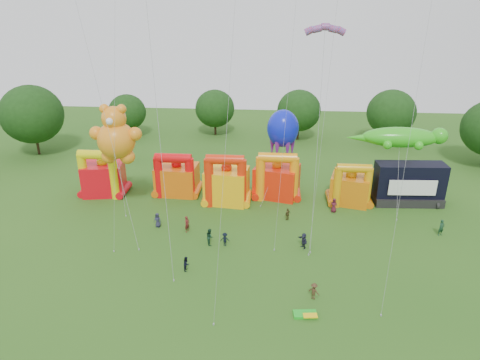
# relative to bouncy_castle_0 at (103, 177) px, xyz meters

# --- Properties ---
(ground) EXTENTS (160.00, 160.00, 0.00)m
(ground) POSITION_rel_bouncy_castle_0_xyz_m (19.85, -27.99, -2.58)
(ground) COLOR #265517
(ground) RESTS_ON ground
(tree_ring) EXTENTS (124.09, 126.20, 12.07)m
(tree_ring) POSITION_rel_bouncy_castle_0_xyz_m (18.66, -27.37, 3.68)
(tree_ring) COLOR #352314
(tree_ring) RESTS_ON ground
(bouncy_castle_0) EXTENTS (6.00, 5.14, 6.81)m
(bouncy_castle_0) POSITION_rel_bouncy_castle_0_xyz_m (0.00, 0.00, 0.00)
(bouncy_castle_0) COLOR red
(bouncy_castle_0) RESTS_ON ground
(bouncy_castle_1) EXTENTS (5.70, 4.68, 6.30)m
(bouncy_castle_1) POSITION_rel_bouncy_castle_0_xyz_m (10.06, 0.93, -0.19)
(bouncy_castle_1) COLOR #E2600C
(bouncy_castle_1) RESTS_ON ground
(bouncy_castle_2) EXTENTS (5.86, 4.91, 7.11)m
(bouncy_castle_2) POSITION_rel_bouncy_castle_0_xyz_m (17.22, -1.33, 0.11)
(bouncy_castle_2) COLOR #FFB10D
(bouncy_castle_2) RESTS_ON ground
(bouncy_castle_3) EXTENTS (6.57, 5.76, 6.72)m
(bouncy_castle_3) POSITION_rel_bouncy_castle_0_xyz_m (23.82, 1.12, -0.04)
(bouncy_castle_3) COLOR red
(bouncy_castle_3) RESTS_ON ground
(bouncy_castle_4) EXTENTS (5.62, 4.91, 5.97)m
(bouncy_castle_4) POSITION_rel_bouncy_castle_0_xyz_m (33.45, -0.36, -0.30)
(bouncy_castle_4) COLOR #CF6B0B
(bouncy_castle_4) RESTS_ON ground
(stage_trailer) EXTENTS (8.96, 3.76, 5.55)m
(stage_trailer) POSITION_rel_bouncy_castle_0_xyz_m (41.07, 0.43, 0.10)
(stage_trailer) COLOR black
(stage_trailer) RESTS_ON ground
(teddy_bear_kite) EXTENTS (6.30, 4.47, 14.01)m
(teddy_bear_kite) POSITION_rel_bouncy_castle_0_xyz_m (4.62, -5.40, 7.13)
(teddy_bear_kite) COLOR orange
(teddy_bear_kite) RESTS_ON ground
(gecko_kite) EXTENTS (12.34, 6.82, 10.59)m
(gecko_kite) POSITION_rel_bouncy_castle_0_xyz_m (38.91, -0.59, 5.55)
(gecko_kite) COLOR green
(gecko_kite) RESTS_ON ground
(octopus_kite) EXTENTS (4.83, 7.39, 11.78)m
(octopus_kite) POSITION_rel_bouncy_castle_0_xyz_m (23.79, 1.57, 3.49)
(octopus_kite) COLOR #0D1ACE
(octopus_kite) RESTS_ON ground
(parafoil_kites) EXTENTS (29.39, 12.55, 28.25)m
(parafoil_kites) POSITION_rel_bouncy_castle_0_xyz_m (8.98, -12.10, 10.76)
(parafoil_kites) COLOR red
(parafoil_kites) RESTS_ON ground
(diamond_kites) EXTENTS (28.87, 18.55, 40.91)m
(diamond_kites) POSITION_rel_bouncy_castle_0_xyz_m (22.36, -14.25, 14.59)
(diamond_kites) COLOR red
(diamond_kites) RESTS_ON ground
(folded_kite_bundle) EXTENTS (2.09, 1.26, 0.31)m
(folded_kite_bundle) POSITION_rel_bouncy_castle_0_xyz_m (26.38, -23.09, -2.44)
(folded_kite_bundle) COLOR green
(folded_kite_bundle) RESTS_ON ground
(spectator_0) EXTENTS (0.97, 0.73, 1.79)m
(spectator_0) POSITION_rel_bouncy_castle_0_xyz_m (9.81, -8.76, -1.68)
(spectator_0) COLOR #23243B
(spectator_0) RESTS_ON ground
(spectator_1) EXTENTS (0.74, 0.85, 1.96)m
(spectator_1) POSITION_rel_bouncy_castle_0_xyz_m (13.52, -9.59, -1.60)
(spectator_1) COLOR #591B19
(spectator_1) RESTS_ON ground
(spectator_2) EXTENTS (0.99, 1.12, 1.92)m
(spectator_2) POSITION_rel_bouncy_castle_0_xyz_m (16.56, -12.19, -1.62)
(spectator_2) COLOR #153623
(spectator_2) RESTS_ON ground
(spectator_3) EXTENTS (1.05, 0.64, 1.58)m
(spectator_3) POSITION_rel_bouncy_castle_0_xyz_m (18.23, -12.34, -1.79)
(spectator_3) COLOR black
(spectator_3) RESTS_ON ground
(spectator_4) EXTENTS (0.92, 0.91, 1.56)m
(spectator_4) POSITION_rel_bouncy_castle_0_xyz_m (25.21, -5.75, -1.80)
(spectator_4) COLOR #483E1C
(spectator_4) RESTS_ON ground
(spectator_5) EXTENTS (1.21, 1.71, 1.78)m
(spectator_5) POSITION_rel_bouncy_castle_0_xyz_m (26.78, -12.10, -1.69)
(spectator_5) COLOR #212337
(spectator_5) RESTS_ON ground
(spectator_6) EXTENTS (1.06, 0.85, 1.89)m
(spectator_6) POSITION_rel_bouncy_castle_0_xyz_m (31.09, -3.17, -1.63)
(spectator_6) COLOR #4C1522
(spectator_6) RESTS_ON ground
(spectator_7) EXTENTS (0.83, 0.71, 1.94)m
(spectator_7) POSITION_rel_bouncy_castle_0_xyz_m (42.59, -8.09, -1.61)
(spectator_7) COLOR #173A23
(spectator_7) RESTS_ON ground
(spectator_8) EXTENTS (0.63, 0.78, 1.53)m
(spectator_8) POSITION_rel_bouncy_castle_0_xyz_m (14.95, -17.26, -1.82)
(spectator_8) COLOR black
(spectator_8) RESTS_ON ground
(spectator_9) EXTENTS (1.21, 1.06, 1.62)m
(spectator_9) POSITION_rel_bouncy_castle_0_xyz_m (27.21, -20.73, -1.77)
(spectator_9) COLOR #422D1A
(spectator_9) RESTS_ON ground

